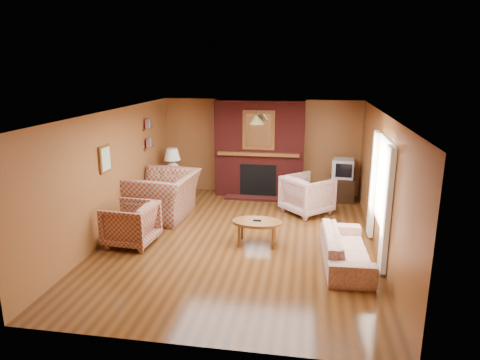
% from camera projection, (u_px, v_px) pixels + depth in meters
% --- Properties ---
extents(floor, '(6.50, 6.50, 0.00)m').
position_uv_depth(floor, '(240.00, 240.00, 8.13)').
color(floor, '#43240E').
rests_on(floor, ground).
extents(ceiling, '(6.50, 6.50, 0.00)m').
position_uv_depth(ceiling, '(240.00, 113.00, 7.51)').
color(ceiling, white).
rests_on(ceiling, wall_back).
extents(wall_back, '(6.50, 0.00, 6.50)m').
position_uv_depth(wall_back, '(261.00, 147.00, 10.92)').
color(wall_back, brown).
rests_on(wall_back, floor).
extents(wall_front, '(6.50, 0.00, 6.50)m').
position_uv_depth(wall_front, '(193.00, 252.00, 4.72)').
color(wall_front, brown).
rests_on(wall_front, floor).
extents(wall_left, '(0.00, 6.50, 6.50)m').
position_uv_depth(wall_left, '(112.00, 173.00, 8.21)').
color(wall_left, brown).
rests_on(wall_left, floor).
extents(wall_right, '(0.00, 6.50, 6.50)m').
position_uv_depth(wall_right, '(382.00, 185.00, 7.43)').
color(wall_right, brown).
rests_on(wall_right, floor).
extents(fireplace, '(2.20, 0.82, 2.40)m').
position_uv_depth(fireplace, '(259.00, 150.00, 10.67)').
color(fireplace, '#4A1210').
rests_on(fireplace, floor).
extents(window_right, '(0.10, 1.85, 2.00)m').
position_uv_depth(window_right, '(380.00, 192.00, 7.27)').
color(window_right, beige).
rests_on(window_right, wall_right).
extents(bookshelf, '(0.09, 0.55, 0.71)m').
position_uv_depth(bookshelf, '(150.00, 134.00, 9.90)').
color(bookshelf, brown).
rests_on(bookshelf, wall_left).
extents(botanical_print, '(0.05, 0.40, 0.50)m').
position_uv_depth(botanical_print, '(105.00, 159.00, 7.83)').
color(botanical_print, brown).
rests_on(botanical_print, wall_left).
extents(pendant_light, '(0.36, 0.36, 0.48)m').
position_uv_depth(pendant_light, '(256.00, 120.00, 9.81)').
color(pendant_light, black).
rests_on(pendant_light, ceiling).
extents(plaid_loveseat, '(1.40, 1.58, 0.98)m').
position_uv_depth(plaid_loveseat, '(164.00, 195.00, 9.26)').
color(plaid_loveseat, maroon).
rests_on(plaid_loveseat, floor).
extents(plaid_armchair, '(0.93, 0.90, 0.79)m').
position_uv_depth(plaid_armchair, '(131.00, 224.00, 7.84)').
color(plaid_armchair, maroon).
rests_on(plaid_armchair, floor).
extents(floral_sofa, '(0.80, 1.87, 0.54)m').
position_uv_depth(floral_sofa, '(346.00, 248.00, 7.09)').
color(floral_sofa, beige).
rests_on(floral_sofa, floor).
extents(floral_armchair, '(1.31, 1.31, 0.86)m').
position_uv_depth(floral_armchair, '(307.00, 195.00, 9.52)').
color(floral_armchair, beige).
rests_on(floral_armchair, floor).
extents(coffee_table, '(0.92, 0.57, 0.47)m').
position_uv_depth(coffee_table, '(257.00, 224.00, 7.84)').
color(coffee_table, brown).
rests_on(coffee_table, floor).
extents(side_table, '(0.44, 0.44, 0.57)m').
position_uv_depth(side_table, '(173.00, 186.00, 10.72)').
color(side_table, brown).
rests_on(side_table, floor).
extents(table_lamp, '(0.41, 0.41, 0.67)m').
position_uv_depth(table_lamp, '(172.00, 160.00, 10.55)').
color(table_lamp, silver).
rests_on(table_lamp, side_table).
extents(tv_stand, '(0.57, 0.52, 0.60)m').
position_uv_depth(tv_stand, '(342.00, 189.00, 10.40)').
color(tv_stand, black).
rests_on(tv_stand, floor).
extents(crt_tv, '(0.54, 0.54, 0.46)m').
position_uv_depth(crt_tv, '(343.00, 168.00, 10.26)').
color(crt_tv, '#A6A9AE').
rests_on(crt_tv, tv_stand).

